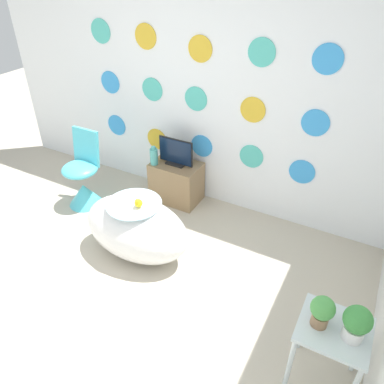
# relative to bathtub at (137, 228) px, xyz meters

# --- Properties ---
(ground_plane) EXTENTS (12.00, 12.00, 0.00)m
(ground_plane) POSITION_rel_bathtub_xyz_m (0.03, -0.97, -0.29)
(ground_plane) COLOR #BCB29E
(wall_back_dotted) EXTENTS (5.01, 0.05, 2.60)m
(wall_back_dotted) POSITION_rel_bathtub_xyz_m (0.03, 1.17, 1.00)
(wall_back_dotted) COLOR white
(wall_back_dotted) RESTS_ON ground_plane
(bathtub) EXTENTS (1.01, 0.59, 0.59)m
(bathtub) POSITION_rel_bathtub_xyz_m (0.00, 0.00, 0.00)
(bathtub) COLOR white
(bathtub) RESTS_ON ground_plane
(rubber_duck) EXTENTS (0.07, 0.08, 0.08)m
(rubber_duck) POSITION_rel_bathtub_xyz_m (0.08, -0.04, 0.33)
(rubber_duck) COLOR yellow
(rubber_duck) RESTS_ON bathtub
(chair) EXTENTS (0.38, 0.38, 0.84)m
(chair) POSITION_rel_bathtub_xyz_m (-0.98, 0.39, -0.02)
(chair) COLOR #4CC6DB
(chair) RESTS_ON ground_plane
(tv_cabinet) EXTENTS (0.52, 0.36, 0.45)m
(tv_cabinet) POSITION_rel_bathtub_xyz_m (-0.14, 0.94, -0.07)
(tv_cabinet) COLOR #8E704C
(tv_cabinet) RESTS_ON ground_plane
(tv) EXTENTS (0.40, 0.12, 0.29)m
(tv) POSITION_rel_bathtub_xyz_m (-0.14, 0.94, 0.29)
(tv) COLOR black
(tv) RESTS_ON tv_cabinet
(vase) EXTENTS (0.08, 0.08, 0.21)m
(vase) POSITION_rel_bathtub_xyz_m (-0.34, 0.83, 0.25)
(vase) COLOR #51B2AD
(vase) RESTS_ON tv_cabinet
(side_table) EXTENTS (0.42, 0.39, 0.53)m
(side_table) POSITION_rel_bathtub_xyz_m (1.77, -0.43, 0.13)
(side_table) COLOR silver
(side_table) RESTS_ON ground_plane
(potted_plant_left) EXTENTS (0.14, 0.14, 0.22)m
(potted_plant_left) POSITION_rel_bathtub_xyz_m (1.67, -0.44, 0.36)
(potted_plant_left) COLOR #8C6B4C
(potted_plant_left) RESTS_ON side_table
(potted_plant_right) EXTENTS (0.16, 0.16, 0.24)m
(potted_plant_right) POSITION_rel_bathtub_xyz_m (1.86, -0.45, 0.37)
(potted_plant_right) COLOR white
(potted_plant_right) RESTS_ON side_table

